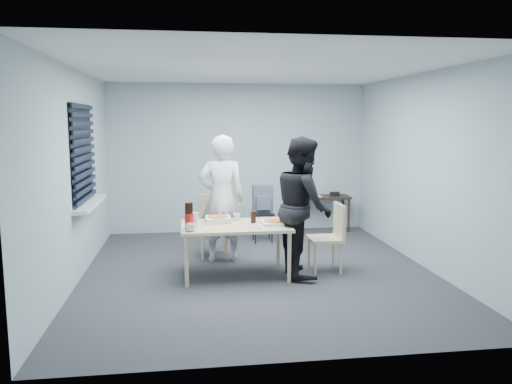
{
  "coord_description": "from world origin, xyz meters",
  "views": [
    {
      "loc": [
        -0.89,
        -6.26,
        1.96
      ],
      "look_at": [
        -0.02,
        0.1,
        1.04
      ],
      "focal_mm": 35.0,
      "sensor_mm": 36.0,
      "label": 1
    }
  ],
  "objects": [
    {
      "name": "chair_far",
      "position": [
        -0.54,
        0.91,
        0.51
      ],
      "size": [
        0.42,
        0.42,
        0.89
      ],
      "color": "beige",
      "rests_on": "ground"
    },
    {
      "name": "side_table",
      "position": [
        1.49,
        2.28,
        0.55
      ],
      "size": [
        0.94,
        0.42,
        0.63
      ],
      "color": "#342518",
      "rests_on": "ground"
    },
    {
      "name": "cola_glass",
      "position": [
        -0.07,
        -0.05,
        0.74
      ],
      "size": [
        0.09,
        0.09,
        0.15
      ],
      "primitive_type": "cylinder",
      "rotation": [
        0.0,
        0.0,
        -0.43
      ],
      "color": "black",
      "rests_on": "dining_table"
    },
    {
      "name": "mug_a",
      "position": [
        -0.87,
        -0.44,
        0.71
      ],
      "size": [
        0.17,
        0.17,
        0.1
      ],
      "primitive_type": "imported",
      "rotation": [
        0.0,
        0.0,
        0.52
      ],
      "color": "silver",
      "rests_on": "dining_table"
    },
    {
      "name": "rubber_band",
      "position": [
        -0.04,
        -0.41,
        0.66
      ],
      "size": [
        0.06,
        0.06,
        0.0
      ],
      "primitive_type": "torus",
      "rotation": [
        0.0,
        0.0,
        -0.14
      ],
      "color": "red",
      "rests_on": "dining_table"
    },
    {
      "name": "papers",
      "position": [
        1.34,
        2.31,
        0.63
      ],
      "size": [
        0.31,
        0.36,
        0.01
      ],
      "primitive_type": "cube",
      "rotation": [
        0.0,
        0.0,
        -0.35
      ],
      "color": "white",
      "rests_on": "side_table"
    },
    {
      "name": "soda_bottle",
      "position": [
        -0.89,
        -0.31,
        0.82
      ],
      "size": [
        0.1,
        0.1,
        0.33
      ],
      "rotation": [
        0.0,
        0.0,
        0.28
      ],
      "color": "black",
      "rests_on": "dining_table"
    },
    {
      "name": "dining_table",
      "position": [
        -0.31,
        -0.12,
        0.6
      ],
      "size": [
        1.36,
        0.86,
        0.66
      ],
      "color": "beige",
      "rests_on": "ground"
    },
    {
      "name": "pizza_box_a",
      "position": [
        -0.52,
        0.07,
        0.7
      ],
      "size": [
        0.32,
        0.32,
        0.08
      ],
      "rotation": [
        0.0,
        0.0,
        -0.34
      ],
      "color": "silver",
      "rests_on": "dining_table"
    },
    {
      "name": "person_black",
      "position": [
        0.54,
        -0.19,
        0.89
      ],
      "size": [
        0.47,
        0.86,
        1.77
      ],
      "primitive_type": "imported",
      "rotation": [
        0.0,
        0.0,
        1.57
      ],
      "color": "black",
      "rests_on": "ground"
    },
    {
      "name": "backpack",
      "position": [
        0.3,
        1.61,
        0.7
      ],
      "size": [
        0.32,
        0.23,
        0.45
      ],
      "rotation": [
        0.0,
        0.0,
        0.23
      ],
      "color": "slate",
      "rests_on": "stool"
    },
    {
      "name": "stool",
      "position": [
        0.3,
        1.62,
        0.37
      ],
      "size": [
        0.35,
        0.35,
        0.48
      ],
      "color": "black",
      "rests_on": "ground"
    },
    {
      "name": "chair_right",
      "position": [
        0.95,
        -0.09,
        0.51
      ],
      "size": [
        0.42,
        0.42,
        0.89
      ],
      "color": "beige",
      "rests_on": "ground"
    },
    {
      "name": "black_box",
      "position": [
        1.71,
        2.28,
        0.66
      ],
      "size": [
        0.19,
        0.16,
        0.07
      ],
      "primitive_type": "cube",
      "rotation": [
        0.0,
        0.0,
        -0.44
      ],
      "color": "black",
      "rests_on": "side_table"
    },
    {
      "name": "room",
      "position": [
        -2.2,
        0.4,
        1.44
      ],
      "size": [
        5.0,
        5.0,
        5.0
      ],
      "color": "#28282C",
      "rests_on": "ground"
    },
    {
      "name": "mug_b",
      "position": [
        -0.27,
        0.14,
        0.71
      ],
      "size": [
        0.1,
        0.1,
        0.09
      ],
      "primitive_type": "imported",
      "color": "silver",
      "rests_on": "dining_table"
    },
    {
      "name": "pizza_box_b",
      "position": [
        0.19,
        -0.14,
        0.68
      ],
      "size": [
        0.32,
        0.32,
        0.05
      ],
      "rotation": [
        0.0,
        0.0,
        -0.31
      ],
      "color": "silver",
      "rests_on": "dining_table"
    },
    {
      "name": "plastic_cups",
      "position": [
        -0.82,
        -0.29,
        0.76
      ],
      "size": [
        0.1,
        0.1,
        0.2
      ],
      "primitive_type": "cylinder",
      "rotation": [
        0.0,
        0.0,
        0.34
      ],
      "color": "silver",
      "rests_on": "dining_table"
    },
    {
      "name": "person_white",
      "position": [
        -0.43,
        0.58,
        0.89
      ],
      "size": [
        0.65,
        0.42,
        1.77
      ],
      "primitive_type": "imported",
      "rotation": [
        0.0,
        0.0,
        3.14
      ],
      "color": "silver",
      "rests_on": "ground"
    }
  ]
}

